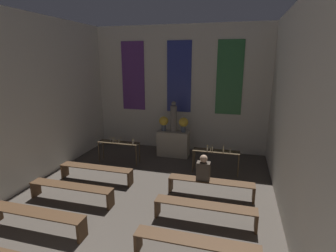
{
  "coord_description": "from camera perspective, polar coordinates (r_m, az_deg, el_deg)",
  "views": [
    {
      "loc": [
        2.35,
        -0.85,
        3.67
      ],
      "look_at": [
        0.0,
        7.76,
        1.39
      ],
      "focal_mm": 28.0,
      "sensor_mm": 36.0,
      "label": 1
    }
  ],
  "objects": [
    {
      "name": "wall_back",
      "position": [
        10.68,
        2.49,
        8.11
      ],
      "size": [
        7.22,
        0.16,
        4.97
      ],
      "color": "silver",
      "rests_on": "ground_plane"
    },
    {
      "name": "wall_left",
      "position": [
        8.2,
        -31.09,
        3.99
      ],
      "size": [
        0.12,
        9.68,
        4.97
      ],
      "color": "silver",
      "rests_on": "ground_plane"
    },
    {
      "name": "wall_right",
      "position": [
        5.82,
        26.83,
        1.05
      ],
      "size": [
        0.12,
        9.68,
        4.97
      ],
      "color": "silver",
      "rests_on": "ground_plane"
    },
    {
      "name": "altar",
      "position": [
        10.2,
        1.19,
        -3.81
      ],
      "size": [
        1.2,
        0.57,
        0.98
      ],
      "color": "#ADA38E",
      "rests_on": "ground_plane"
    },
    {
      "name": "statue",
      "position": [
        9.93,
        1.22,
        1.85
      ],
      "size": [
        0.25,
        0.25,
        1.16
      ],
      "color": "slate",
      "rests_on": "altar"
    },
    {
      "name": "flower_vase_left",
      "position": [
        10.07,
        -0.94,
        0.9
      ],
      "size": [
        0.36,
        0.36,
        0.56
      ],
      "color": "#4C5666",
      "rests_on": "altar"
    },
    {
      "name": "flower_vase_right",
      "position": [
        9.89,
        3.4,
        0.62
      ],
      "size": [
        0.36,
        0.36,
        0.56
      ],
      "color": "#4C5666",
      "rests_on": "altar"
    },
    {
      "name": "candle_rack_left",
      "position": [
        9.65,
        -10.66,
        -4.03
      ],
      "size": [
        1.52,
        0.38,
        0.96
      ],
      "color": "#473823",
      "rests_on": "ground_plane"
    },
    {
      "name": "candle_rack_right",
      "position": [
        8.76,
        10.4,
        -5.93
      ],
      "size": [
        1.52,
        0.38,
        0.97
      ],
      "color": "#473823",
      "rests_on": "ground_plane"
    },
    {
      "name": "pew_second_left",
      "position": [
        6.69,
        -26.82,
        -17.15
      ],
      "size": [
        2.33,
        0.36,
        0.46
      ],
      "color": "#4C331E",
      "rests_on": "ground_plane"
    },
    {
      "name": "pew_second_right",
      "position": [
        5.31,
        6.03,
        -24.49
      ],
      "size": [
        2.33,
        0.36,
        0.46
      ],
      "color": "#4C331E",
      "rests_on": "ground_plane"
    },
    {
      "name": "pew_third_left",
      "position": [
        7.53,
        -20.33,
        -12.82
      ],
      "size": [
        2.33,
        0.36,
        0.46
      ],
      "color": "#4C331E",
      "rests_on": "ground_plane"
    },
    {
      "name": "pew_third_right",
      "position": [
        6.34,
        7.99,
        -17.44
      ],
      "size": [
        2.33,
        0.36,
        0.46
      ],
      "color": "#4C331E",
      "rests_on": "ground_plane"
    },
    {
      "name": "pew_back_left",
      "position": [
        8.47,
        -15.38,
        -9.29
      ],
      "size": [
        2.33,
        0.36,
        0.46
      ],
      "color": "#4C331E",
      "rests_on": "ground_plane"
    },
    {
      "name": "pew_back_right",
      "position": [
        7.44,
        9.29,
        -12.41
      ],
      "size": [
        2.33,
        0.36,
        0.46
      ],
      "color": "#4C331E",
      "rests_on": "ground_plane"
    },
    {
      "name": "person_seated",
      "position": [
        7.27,
        7.7,
        -9.22
      ],
      "size": [
        0.36,
        0.24,
        0.71
      ],
      "color": "#4C4238",
      "rests_on": "pew_back_right"
    }
  ]
}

